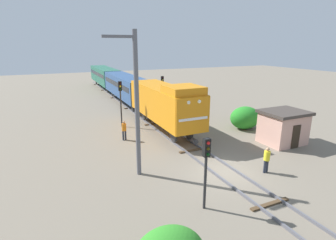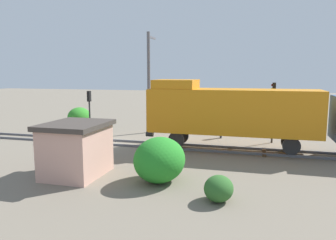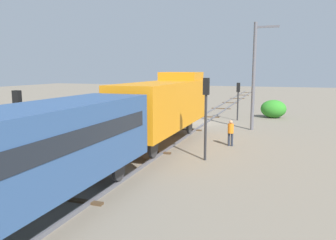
% 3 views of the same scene
% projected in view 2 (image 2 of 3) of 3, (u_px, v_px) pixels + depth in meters
% --- Properties ---
extents(ground_plane, '(140.81, 140.81, 0.00)m').
position_uv_depth(ground_plane, '(102.00, 143.00, 24.67)').
color(ground_plane, '#756B5B').
extents(railway_track, '(2.40, 93.87, 0.16)m').
position_uv_depth(railway_track, '(102.00, 142.00, 24.66)').
color(railway_track, '#595960').
rests_on(railway_track, ground).
extents(locomotive, '(2.90, 11.60, 4.60)m').
position_uv_depth(locomotive, '(229.00, 110.00, 21.78)').
color(locomotive, orange).
rests_on(locomotive, railway_track).
extents(traffic_signal_near, '(0.32, 0.34, 3.69)m').
position_uv_depth(traffic_signal_near, '(89.00, 104.00, 28.08)').
color(traffic_signal_near, '#262628').
rests_on(traffic_signal_near, ground).
extents(traffic_signal_mid, '(0.32, 0.34, 4.51)m').
position_uv_depth(traffic_signal_mid, '(273.00, 101.00, 24.20)').
color(traffic_signal_mid, '#262628').
rests_on(traffic_signal_mid, ground).
extents(worker_near_track, '(0.38, 0.38, 1.70)m').
position_uv_depth(worker_near_track, '(71.00, 135.00, 22.53)').
color(worker_near_track, '#262B38').
rests_on(worker_near_track, ground).
extents(worker_by_signal, '(0.38, 0.38, 1.70)m').
position_uv_depth(worker_by_signal, '(221.00, 126.00, 26.30)').
color(worker_by_signal, '#262B38').
rests_on(worker_by_signal, ground).
extents(catenary_mast, '(1.94, 0.28, 8.67)m').
position_uv_depth(catenary_mast, '(149.00, 80.00, 28.29)').
color(catenary_mast, '#595960').
rests_on(catenary_mast, ground).
extents(relay_hut, '(3.50, 2.90, 2.74)m').
position_uv_depth(relay_hut, '(76.00, 149.00, 16.69)').
color(relay_hut, '#D19E8C').
rests_on(relay_hut, ground).
extents(bush_near, '(2.56, 2.09, 1.86)m').
position_uv_depth(bush_near, '(79.00, 117.00, 32.22)').
color(bush_near, '#2F8426').
rests_on(bush_near, ground).
extents(bush_mid, '(2.99, 2.45, 2.17)m').
position_uv_depth(bush_mid, '(160.00, 160.00, 15.74)').
color(bush_mid, '#268526').
rests_on(bush_mid, ground).
extents(bush_far, '(1.48, 1.21, 1.07)m').
position_uv_depth(bush_far, '(219.00, 189.00, 13.40)').
color(bush_far, '#2C5F26').
rests_on(bush_far, ground).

